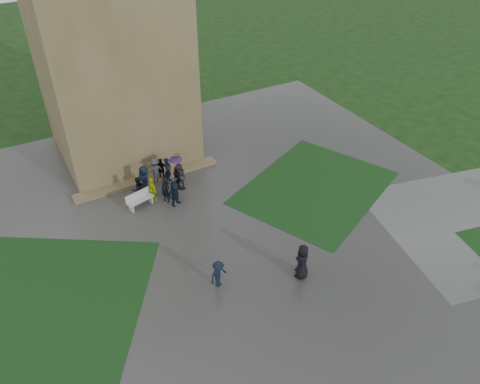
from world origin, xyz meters
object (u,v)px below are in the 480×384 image
tower (103,12)px  pedestrian_near (302,261)px  bench (140,199)px  pedestrian_mid (218,274)px

tower → pedestrian_near: size_ratio=9.68×
bench → pedestrian_mid: 7.64m
bench → pedestrian_near: size_ratio=0.89×
pedestrian_mid → pedestrian_near: (3.68, -1.35, 0.20)m
tower → pedestrian_near: bearing=-77.0°
tower → pedestrian_mid: tower is taller
tower → pedestrian_near: 17.86m
pedestrian_mid → tower: bearing=69.9°
pedestrian_mid → pedestrian_near: size_ratio=0.78×
tower → bench: tower is taller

